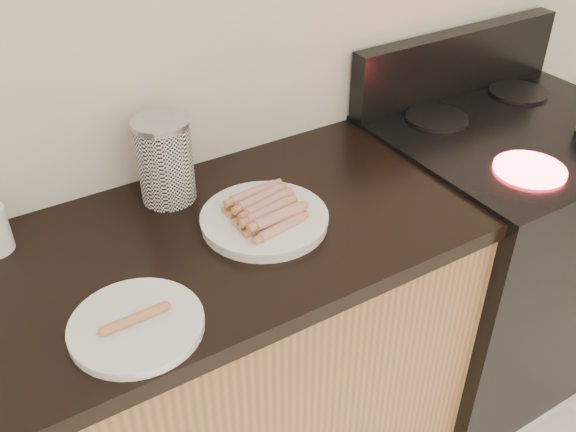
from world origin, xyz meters
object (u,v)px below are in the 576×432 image
main_plate (264,221)px  side_plate (137,326)px  canister (165,160)px  stove (494,254)px

main_plate → side_plate: bearing=-156.0°
side_plate → canister: (0.23, 0.38, 0.09)m
main_plate → side_plate: (-0.37, -0.16, -0.00)m
main_plate → canister: 0.27m
stove → main_plate: bearing=-179.9°
stove → main_plate: main_plate is taller
stove → canister: (-0.99, 0.21, 0.55)m
main_plate → canister: size_ratio=1.39×
side_plate → canister: bearing=59.1°
side_plate → stove: bearing=7.7°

